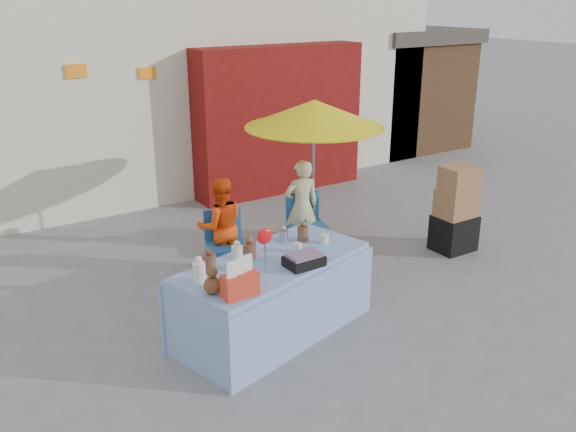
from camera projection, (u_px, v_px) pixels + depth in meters
ground at (316, 314)px, 6.92m from camera, size 80.00×80.00×0.00m
backdrop at (117, 11)px, 12.03m from camera, size 14.00×8.00×7.80m
market_table at (272, 296)px, 6.42m from camera, size 2.36×1.53×1.31m
chair_left at (227, 258)px, 7.77m from camera, size 0.58×0.58×0.85m
chair_right at (307, 238)px, 8.41m from camera, size 0.58×0.58×0.85m
vendor_orange at (221, 226)px, 7.74m from camera, size 0.73×0.63×1.28m
vendor_beige at (302, 207)px, 8.38m from camera, size 0.55×0.43×1.33m
umbrella at (314, 114)px, 8.23m from camera, size 1.90×1.90×2.09m
box_stack at (456, 212)px, 8.48m from camera, size 0.56×0.46×1.23m
tarp_bundle at (232, 323)px, 6.42m from camera, size 0.73×0.60×0.31m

